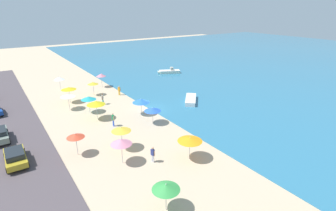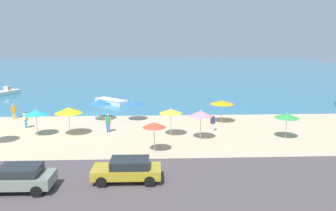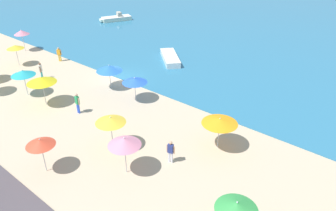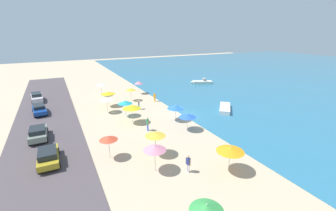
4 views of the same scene
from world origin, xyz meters
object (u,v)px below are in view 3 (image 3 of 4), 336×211
beach_umbrella_6 (41,80)px  beach_umbrella_12 (124,142)px  beach_umbrella_3 (40,143)px  beach_umbrella_4 (109,68)px  beach_umbrella_9 (15,47)px  beach_umbrella_8 (135,80)px  skiff_offshore (116,18)px  beach_umbrella_13 (21,32)px  bather_0 (171,151)px  bather_3 (59,54)px  beach_umbrella_10 (110,120)px  bather_1 (77,102)px  beach_umbrella_2 (23,73)px  skiff_nearshore (170,58)px  bather_2 (41,70)px  beach_umbrella_7 (220,121)px  beach_umbrella_11 (237,206)px

beach_umbrella_6 → beach_umbrella_12: bearing=-8.6°
beach_umbrella_3 → beach_umbrella_4: 11.99m
beach_umbrella_9 → beach_umbrella_12: 22.09m
beach_umbrella_4 → beach_umbrella_8: bearing=-5.1°
beach_umbrella_8 → skiff_offshore: bearing=140.8°
beach_umbrella_8 → beach_umbrella_13: (-19.19, 0.61, 0.37)m
bather_0 → bather_3: bather_0 is taller
beach_umbrella_10 → beach_umbrella_12: 2.72m
beach_umbrella_12 → bather_1: bearing=162.3°
beach_umbrella_2 → bather_3: size_ratio=1.53×
bather_0 → skiff_nearshore: 17.78m
beach_umbrella_4 → beach_umbrella_6: size_ratio=0.92×
beach_umbrella_8 → beach_umbrella_9: (-15.38, -2.27, 0.18)m
beach_umbrella_12 → skiff_nearshore: 19.03m
beach_umbrella_3 → bather_2: bearing=148.9°
beach_umbrella_3 → bather_1: beach_umbrella_3 is taller
beach_umbrella_3 → bather_0: 7.88m
beach_umbrella_4 → beach_umbrella_6: (-1.81, -5.69, 0.32)m
beach_umbrella_2 → beach_umbrella_13: (-10.98, 6.03, 0.13)m
beach_umbrella_2 → beach_umbrella_9: bearing=156.3°
beach_umbrella_12 → beach_umbrella_7: bearing=62.5°
beach_umbrella_7 → beach_umbrella_10: bearing=-139.8°
beach_umbrella_3 → beach_umbrella_6: size_ratio=0.92×
bather_2 → skiff_nearshore: (6.69, 11.79, -0.58)m
beach_umbrella_2 → skiff_offshore: size_ratio=0.49×
beach_umbrella_11 → beach_umbrella_10: bearing=173.4°
beach_umbrella_7 → beach_umbrella_8: bearing=171.5°
bather_2 → beach_umbrella_10: bearing=-13.4°
beach_umbrella_13 → beach_umbrella_6: bearing=-23.4°
beach_umbrella_12 → skiff_offshore: beach_umbrella_12 is taller
beach_umbrella_7 → beach_umbrella_4: bearing=172.5°
beach_umbrella_4 → beach_umbrella_13: bearing=178.9°
beach_umbrella_2 → beach_umbrella_13: 12.53m
beach_umbrella_7 → beach_umbrella_9: size_ratio=1.03×
beach_umbrella_13 → beach_umbrella_11: bearing=-13.3°
beach_umbrella_3 → beach_umbrella_13: size_ratio=0.92×
bather_3 → skiff_offshore: size_ratio=0.32×
beach_umbrella_4 → beach_umbrella_11: size_ratio=1.04×
beach_umbrella_8 → beach_umbrella_9: size_ratio=0.93×
beach_umbrella_13 → beach_umbrella_2: bearing=-28.8°
beach_umbrella_4 → bather_0: (11.22, -4.96, -1.05)m
beach_umbrella_10 → bather_2: (-13.95, 3.32, -1.31)m
bather_0 → bather_2: bearing=173.7°
beach_umbrella_6 → beach_umbrella_7: size_ratio=1.08×
beach_umbrella_11 → beach_umbrella_7: bearing=127.7°
beach_umbrella_9 → bather_0: beach_umbrella_9 is taller
beach_umbrella_10 → beach_umbrella_3: bearing=-109.3°
beach_umbrella_4 → skiff_nearshore: (-0.02, 8.81, -1.59)m
beach_umbrella_2 → beach_umbrella_9: size_ratio=1.04×
beach_umbrella_2 → beach_umbrella_7: bearing=13.1°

